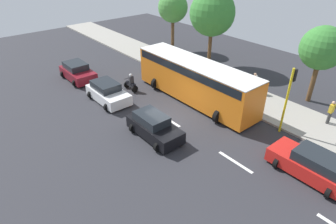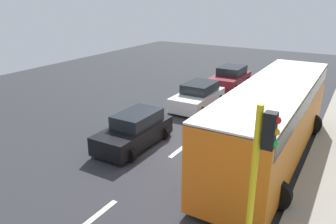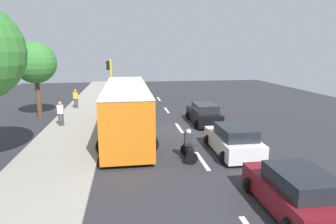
{
  "view_description": "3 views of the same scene",
  "coord_description": "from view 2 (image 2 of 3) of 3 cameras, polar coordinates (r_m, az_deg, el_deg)",
  "views": [
    {
      "loc": [
        -11.2,
        -13.42,
        10.9
      ],
      "look_at": [
        -0.21,
        -0.19,
        0.8
      ],
      "focal_mm": 30.94,
      "sensor_mm": 36.0,
      "label": 1
    },
    {
      "loc": [
        6.29,
        -11.95,
        6.5
      ],
      "look_at": [
        -0.45,
        -0.59,
        1.78
      ],
      "focal_mm": 35.31,
      "sensor_mm": 36.0,
      "label": 2
    },
    {
      "loc": [
        3.56,
        18.63,
        5.26
      ],
      "look_at": [
        0.68,
        -0.62,
        1.02
      ],
      "focal_mm": 30.5,
      "sensor_mm": 36.0,
      "label": 3
    }
  ],
  "objects": [
    {
      "name": "ground_plane",
      "position": [
        15.01,
        2.64,
        -6.25
      ],
      "size": [
        40.0,
        60.0,
        0.1
      ],
      "primitive_type": "cube",
      "color": "#2D2D33"
    },
    {
      "name": "lane_stripe_north",
      "position": [
        10.82,
        -13.31,
        -17.84
      ],
      "size": [
        0.2,
        2.4,
        0.01
      ],
      "primitive_type": "cube",
      "color": "white",
      "rests_on": "ground"
    },
    {
      "name": "lane_stripe_mid",
      "position": [
        14.98,
        2.65,
        -6.05
      ],
      "size": [
        0.2,
        2.4,
        0.01
      ],
      "primitive_type": "cube",
      "color": "white",
      "rests_on": "ground"
    },
    {
      "name": "lane_stripe_south",
      "position": [
        20.1,
        10.75,
        0.44
      ],
      "size": [
        0.2,
        2.4,
        0.01
      ],
      "primitive_type": "cube",
      "color": "white",
      "rests_on": "ground"
    },
    {
      "name": "lane_stripe_far_south",
      "position": [
        25.6,
        15.47,
        4.23
      ],
      "size": [
        0.2,
        2.4,
        0.01
      ],
      "primitive_type": "cube",
      "color": "white",
      "rests_on": "ground"
    },
    {
      "name": "car_white",
      "position": [
        19.9,
        5.19,
        2.66
      ],
      "size": [
        2.31,
        4.02,
        1.52
      ],
      "color": "white",
      "rests_on": "ground"
    },
    {
      "name": "car_maroon",
      "position": [
        24.81,
        10.71,
        5.81
      ],
      "size": [
        2.35,
        3.96,
        1.52
      ],
      "color": "maroon",
      "rests_on": "ground"
    },
    {
      "name": "car_black",
      "position": [
        14.95,
        -5.8,
        -3.24
      ],
      "size": [
        2.15,
        4.02,
        1.52
      ],
      "color": "black",
      "rests_on": "ground"
    },
    {
      "name": "city_bus",
      "position": [
        14.08,
        17.71,
        -0.61
      ],
      "size": [
        3.2,
        11.0,
        3.16
      ],
      "color": "orange",
      "rests_on": "ground"
    },
    {
      "name": "motorcycle",
      "position": [
        19.46,
        12.26,
        1.67
      ],
      "size": [
        0.6,
        1.3,
        1.53
      ],
      "color": "black",
      "rests_on": "ground"
    },
    {
      "name": "traffic_light_corner",
      "position": [
        7.21,
        15.3,
        -10.8
      ],
      "size": [
        0.49,
        0.24,
        4.5
      ],
      "color": "yellow",
      "rests_on": "ground"
    }
  ]
}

